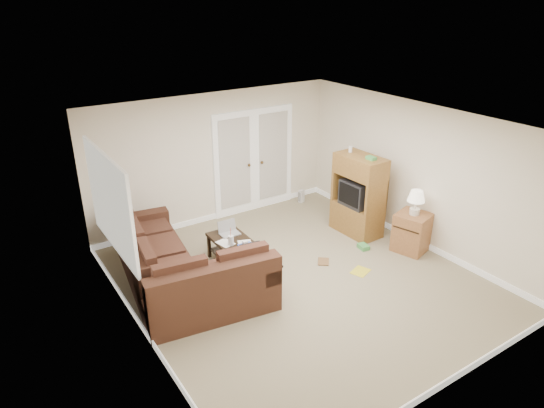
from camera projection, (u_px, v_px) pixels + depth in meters
floor at (299, 280)px, 7.63m from camera, size 5.50×5.50×0.00m
ceiling at (303, 124)px, 6.62m from camera, size 5.00×5.50×0.02m
wall_left at (135, 254)px, 5.87m from camera, size 0.02×5.50×2.50m
wall_right at (417, 175)px, 8.38m from camera, size 0.02×5.50×2.50m
wall_back at (215, 158)px, 9.23m from camera, size 5.00×0.02×2.50m
wall_front at (459, 298)px, 5.02m from camera, size 5.00×0.02×2.50m
baseboards at (299, 277)px, 7.61m from camera, size 5.00×5.50×0.10m
french_doors at (254, 161)px, 9.72m from camera, size 1.80×0.05×2.13m
window_left at (110, 203)px, 6.53m from camera, size 0.05×1.92×1.42m
sectional_sofa at (177, 270)px, 7.23m from camera, size 2.00×3.07×0.88m
coffee_table at (235, 253)px, 7.92m from camera, size 0.58×1.12×0.75m
tv_armoire at (358, 195)px, 8.84m from camera, size 0.54×0.95×1.61m
side_cabinet at (412, 229)px, 8.35m from camera, size 0.66×0.66×1.12m
space_heater at (301, 196)px, 10.38m from camera, size 0.13×0.12×0.28m
floor_magazine at (360, 271)px, 7.85m from camera, size 0.37×0.33×0.01m
floor_greenbox at (363, 247)px, 8.53m from camera, size 0.18×0.22×0.08m
floor_book at (318, 261)px, 8.13m from camera, size 0.30×0.31×0.02m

